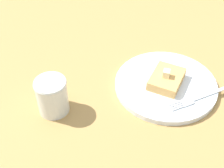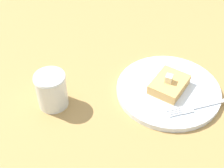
# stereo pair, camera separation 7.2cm
# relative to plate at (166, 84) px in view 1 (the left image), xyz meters

# --- Properties ---
(table_surface) EXTENTS (1.29, 1.29, 0.02)m
(table_surface) POSITION_rel_plate_xyz_m (-0.07, -0.01, -0.02)
(table_surface) COLOR #A58047
(table_surface) RESTS_ON ground
(plate) EXTENTS (0.25, 0.25, 0.01)m
(plate) POSITION_rel_plate_xyz_m (0.00, 0.00, 0.00)
(plate) COLOR silver
(plate) RESTS_ON table_surface
(toast_slice_center) EXTENTS (0.08, 0.10, 0.02)m
(toast_slice_center) POSITION_rel_plate_xyz_m (0.00, 0.00, 0.02)
(toast_slice_center) COLOR tan
(toast_slice_center) RESTS_ON plate
(butter_pat_primary) EXTENTS (0.02, 0.02, 0.02)m
(butter_pat_primary) POSITION_rel_plate_xyz_m (-0.00, -0.00, 0.04)
(butter_pat_primary) COLOR beige
(butter_pat_primary) RESTS_ON toast_slice_center
(fork) EXTENTS (0.11, 0.14, 0.00)m
(fork) POSITION_rel_plate_xyz_m (0.08, -0.02, 0.01)
(fork) COLOR silver
(fork) RESTS_ON plate
(syrup_jar) EXTENTS (0.07, 0.07, 0.09)m
(syrup_jar) POSITION_rel_plate_xyz_m (-0.20, -0.19, 0.03)
(syrup_jar) COLOR #471B0C
(syrup_jar) RESTS_ON table_surface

